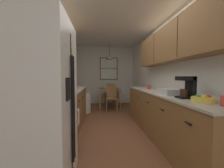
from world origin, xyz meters
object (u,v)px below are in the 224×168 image
at_px(storage_canister, 61,89).
at_px(coffee_maker, 187,87).
at_px(dining_chair_near, 111,97).
at_px(mug_spare, 149,87).
at_px(refrigerator, 38,105).
at_px(table_serving_bowl, 107,88).
at_px(microwave_over_range, 46,45).
at_px(dining_chair_far, 110,93).
at_px(mug_by_coffeemaker, 224,101).
at_px(stove_range, 55,122).
at_px(dining_table, 110,92).
at_px(trash_bin, 86,103).
at_px(dish_rack, 170,92).
at_px(fruit_bowl, 203,99).

xyz_separation_m(storage_canister, coffee_maker, (1.99, -0.86, 0.08)).
height_order(dining_chair_near, mug_spare, mug_spare).
bearing_deg(refrigerator, mug_spare, 43.77).
relative_size(dining_chair_near, table_serving_bowl, 5.01).
bearing_deg(coffee_maker, storage_canister, 156.59).
height_order(microwave_over_range, coffee_maker, microwave_over_range).
distance_m(dining_chair_far, mug_by_coffeemaker, 4.81).
bearing_deg(coffee_maker, microwave_over_range, 169.03).
bearing_deg(stove_range, mug_by_coffeemaker, -25.28).
bearing_deg(dining_chair_near, stove_range, -114.07).
relative_size(dining_table, coffee_maker, 2.59).
bearing_deg(table_serving_bowl, stove_range, -108.48).
distance_m(stove_range, coffee_maker, 2.11).
relative_size(dining_table, trash_bin, 1.22).
xyz_separation_m(refrigerator, dish_rack, (1.88, 0.72, 0.04)).
bearing_deg(dining_chair_near, dish_rack, -73.75).
bearing_deg(microwave_over_range, coffee_maker, -10.97).
height_order(microwave_over_range, storage_canister, microwave_over_range).
bearing_deg(coffee_maker, dining_chair_far, 100.32).
distance_m(trash_bin, coffee_maker, 3.37).
bearing_deg(dish_rack, refrigerator, -159.12).
distance_m(coffee_maker, dish_rack, 0.41).
height_order(stove_range, mug_spare, stove_range).
height_order(stove_range, table_serving_bowl, stove_range).
height_order(microwave_over_range, trash_bin, microwave_over_range).
bearing_deg(storage_canister, mug_spare, 18.31).
height_order(fruit_bowl, table_serving_bowl, fruit_bowl).
xyz_separation_m(stove_range, dining_chair_near, (1.17, 2.62, 0.03)).
relative_size(microwave_over_range, fruit_bowl, 2.24).
distance_m(microwave_over_range, trash_bin, 2.81).
relative_size(trash_bin, storage_canister, 4.08).
xyz_separation_m(dining_chair_far, trash_bin, (-0.93, -1.35, -0.17)).
relative_size(microwave_over_range, coffee_maker, 1.91).
xyz_separation_m(dining_chair_far, fruit_bowl, (0.76, -4.48, 0.44)).
bearing_deg(dining_table, refrigerator, -105.59).
height_order(dining_table, trash_bin, dining_table).
xyz_separation_m(refrigerator, fruit_bowl, (1.93, 0.02, 0.03)).
relative_size(dining_chair_far, coffee_maker, 2.85).
bearing_deg(stove_range, microwave_over_range, 179.97).
relative_size(refrigerator, stove_range, 1.65).
bearing_deg(dining_table, dining_chair_near, -87.76).
distance_m(stove_range, dish_rack, 1.99).
relative_size(stove_range, dish_rack, 3.24).
height_order(storage_canister, mug_by_coffeemaker, storage_canister).
relative_size(refrigerator, dish_rack, 5.35).
xyz_separation_m(trash_bin, fruit_bowl, (1.69, -3.14, 0.60)).
bearing_deg(microwave_over_range, dining_chair_near, 63.89).
xyz_separation_m(mug_spare, dish_rack, (-0.04, -1.13, -0.00)).
bearing_deg(dining_chair_near, refrigerator, -108.46).
bearing_deg(dish_rack, mug_spare, 87.93).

